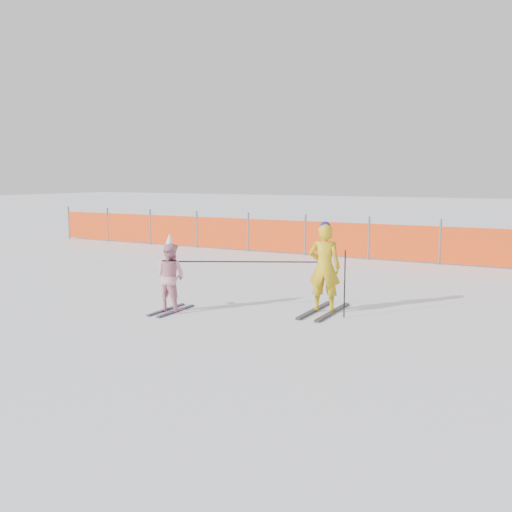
{
  "coord_description": "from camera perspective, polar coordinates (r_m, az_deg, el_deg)",
  "views": [
    {
      "loc": [
        4.75,
        -8.26,
        2.39
      ],
      "look_at": [
        0.0,
        0.5,
        1.0
      ],
      "focal_mm": 40.0,
      "sensor_mm": 36.0,
      "label": 1
    }
  ],
  "objects": [
    {
      "name": "ground",
      "position": [
        9.82,
        -1.4,
        -6.15
      ],
      "size": [
        120.0,
        120.0,
        0.0
      ],
      "primitive_type": "plane",
      "color": "white",
      "rests_on": "ground"
    },
    {
      "name": "child",
      "position": [
        10.23,
        -8.57,
        -2.0
      ],
      "size": [
        0.6,
        1.04,
        1.39
      ],
      "color": "black",
      "rests_on": "ground"
    },
    {
      "name": "ski_poles",
      "position": [
        9.93,
        2.14,
        -1.28
      ],
      "size": [
        2.79,
        1.14,
        1.16
      ],
      "color": "black",
      "rests_on": "ground"
    },
    {
      "name": "adult",
      "position": [
        10.09,
        6.86,
        -1.17
      ],
      "size": [
        0.63,
        1.49,
        1.62
      ],
      "color": "black",
      "rests_on": "ground"
    },
    {
      "name": "safety_fence",
      "position": [
        18.0,
        1.6,
        2.08
      ],
      "size": [
        17.89,
        0.06,
        1.25
      ],
      "color": "#595960",
      "rests_on": "ground"
    }
  ]
}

